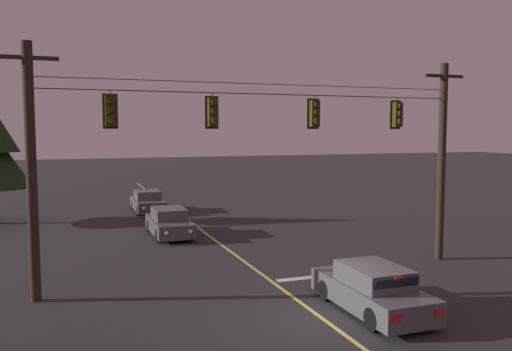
{
  "coord_description": "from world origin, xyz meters",
  "views": [
    {
      "loc": [
        -6.67,
        -12.82,
        5.29
      ],
      "look_at": [
        0.0,
        5.36,
        3.61
      ],
      "focal_mm": 36.48,
      "sensor_mm": 36.0,
      "label": 1
    }
  ],
  "objects_px": {
    "traffic_light_centre": "(315,113)",
    "car_waiting_near_lane": "(372,290)",
    "traffic_light_right_inner": "(398,114)",
    "traffic_light_leftmost": "(111,111)",
    "traffic_light_left_inner": "(213,112)",
    "car_oncoming_trailing": "(148,202)",
    "car_oncoming_lead": "(170,223)"
  },
  "relations": [
    {
      "from": "traffic_light_centre",
      "to": "car_oncoming_trailing",
      "type": "distance_m",
      "value": 17.98
    },
    {
      "from": "traffic_light_leftmost",
      "to": "traffic_light_right_inner",
      "type": "height_order",
      "value": "same"
    },
    {
      "from": "traffic_light_right_inner",
      "to": "car_oncoming_lead",
      "type": "relative_size",
      "value": 0.28
    },
    {
      "from": "traffic_light_leftmost",
      "to": "traffic_light_centre",
      "type": "height_order",
      "value": "same"
    },
    {
      "from": "car_oncoming_trailing",
      "to": "traffic_light_leftmost",
      "type": "bearing_deg",
      "value": -101.94
    },
    {
      "from": "traffic_light_left_inner",
      "to": "car_oncoming_lead",
      "type": "relative_size",
      "value": 0.28
    },
    {
      "from": "traffic_light_right_inner",
      "to": "car_oncoming_lead",
      "type": "xyz_separation_m",
      "value": [
        -7.34,
        8.64,
        -5.26
      ]
    },
    {
      "from": "traffic_light_left_inner",
      "to": "traffic_light_right_inner",
      "type": "xyz_separation_m",
      "value": [
        7.42,
        0.0,
        0.0
      ]
    },
    {
      "from": "traffic_light_centre",
      "to": "traffic_light_right_inner",
      "type": "distance_m",
      "value": 3.58
    },
    {
      "from": "traffic_light_right_inner",
      "to": "car_waiting_near_lane",
      "type": "height_order",
      "value": "traffic_light_right_inner"
    },
    {
      "from": "traffic_light_leftmost",
      "to": "traffic_light_centre",
      "type": "xyz_separation_m",
      "value": [
        7.2,
        0.0,
        0.0
      ]
    },
    {
      "from": "car_oncoming_lead",
      "to": "traffic_light_right_inner",
      "type": "bearing_deg",
      "value": -49.64
    },
    {
      "from": "car_waiting_near_lane",
      "to": "car_oncoming_trailing",
      "type": "xyz_separation_m",
      "value": [
        -3.36,
        21.22,
        -0.0
      ]
    },
    {
      "from": "traffic_light_left_inner",
      "to": "car_waiting_near_lane",
      "type": "xyz_separation_m",
      "value": [
        3.56,
        -4.41,
        -5.26
      ]
    },
    {
      "from": "car_oncoming_lead",
      "to": "traffic_light_leftmost",
      "type": "bearing_deg",
      "value": -111.68
    },
    {
      "from": "traffic_light_leftmost",
      "to": "car_waiting_near_lane",
      "type": "xyz_separation_m",
      "value": [
        6.91,
        -4.41,
        -5.26
      ]
    },
    {
      "from": "car_oncoming_trailing",
      "to": "car_oncoming_lead",
      "type": "bearing_deg",
      "value": -90.82
    },
    {
      "from": "traffic_light_leftmost",
      "to": "traffic_light_right_inner",
      "type": "distance_m",
      "value": 10.78
    },
    {
      "from": "traffic_light_leftmost",
      "to": "traffic_light_centre",
      "type": "distance_m",
      "value": 7.2
    },
    {
      "from": "traffic_light_centre",
      "to": "car_waiting_near_lane",
      "type": "xyz_separation_m",
      "value": [
        -0.29,
        -4.41,
        -5.26
      ]
    },
    {
      "from": "traffic_light_centre",
      "to": "traffic_light_leftmost",
      "type": "bearing_deg",
      "value": 180.0
    },
    {
      "from": "traffic_light_left_inner",
      "to": "car_waiting_near_lane",
      "type": "height_order",
      "value": "traffic_light_left_inner"
    },
    {
      "from": "traffic_light_leftmost",
      "to": "car_oncoming_trailing",
      "type": "bearing_deg",
      "value": 78.06
    },
    {
      "from": "traffic_light_left_inner",
      "to": "car_oncoming_trailing",
      "type": "relative_size",
      "value": 0.28
    },
    {
      "from": "traffic_light_centre",
      "to": "car_oncoming_trailing",
      "type": "relative_size",
      "value": 0.28
    },
    {
      "from": "traffic_light_right_inner",
      "to": "car_waiting_near_lane",
      "type": "xyz_separation_m",
      "value": [
        -3.87,
        -4.41,
        -5.26
      ]
    },
    {
      "from": "car_waiting_near_lane",
      "to": "traffic_light_leftmost",
      "type": "bearing_deg",
      "value": 147.46
    },
    {
      "from": "traffic_light_centre",
      "to": "car_waiting_near_lane",
      "type": "height_order",
      "value": "traffic_light_centre"
    },
    {
      "from": "traffic_light_right_inner",
      "to": "car_oncoming_lead",
      "type": "bearing_deg",
      "value": 130.36
    },
    {
      "from": "traffic_light_centre",
      "to": "traffic_light_right_inner",
      "type": "height_order",
      "value": "same"
    },
    {
      "from": "traffic_light_leftmost",
      "to": "car_oncoming_trailing",
      "type": "xyz_separation_m",
      "value": [
        3.55,
        16.8,
        -5.26
      ]
    },
    {
      "from": "traffic_light_centre",
      "to": "traffic_light_right_inner",
      "type": "relative_size",
      "value": 1.0
    }
  ]
}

